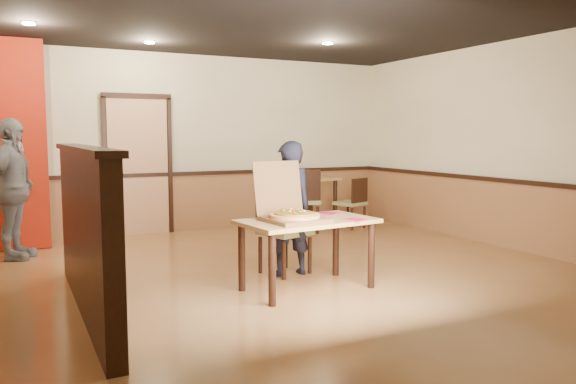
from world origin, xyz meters
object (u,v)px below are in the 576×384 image
condiment (309,174)px  main_table (307,230)px  diner_chair (281,226)px  side_chair_left (303,198)px  side_chair_right (353,201)px  diner (289,209)px  pizza_box (292,213)px  side_table (310,188)px  passerby (13,189)px

condiment → main_table: bearing=-118.7°
diner_chair → side_chair_left: size_ratio=0.95×
diner_chair → side_chair_left: (1.40, 2.11, 0.03)m
side_chair_left → side_chair_right: bearing=-166.2°
side_chair_right → condiment: bearing=-64.8°
diner → pizza_box: diner is taller
diner_chair → main_table: bearing=-111.8°
side_chair_left → diner: 2.65m
main_table → diner: (0.09, 0.60, 0.14)m
side_table → pizza_box: 4.07m
side_chair_left → passerby: 4.07m
side_table → side_chair_right: bearing=-52.2°
side_table → side_chair_left: bearing=-126.9°
diner_chair → side_chair_right: diner_chair is taller
side_chair_right → condiment: size_ratio=6.18×
side_chair_right → condiment: (-0.54, 0.52, 0.43)m
main_table → pizza_box: 0.25m
main_table → diner_chair: (0.06, 0.74, -0.08)m
main_table → side_table: side_table is taller
side_chair_left → side_chair_right: side_chair_left is taller
side_chair_right → diner: (-2.31, -2.27, 0.28)m
main_table → condiment: 3.88m
side_chair_left → side_chair_right: 0.94m
main_table → pizza_box: (-0.18, -0.01, 0.18)m
main_table → side_chair_right: bearing=44.4°
passerby → pizza_box: passerby is taller
passerby → diner: bearing=-105.1°
side_chair_left → passerby: size_ratio=0.57×
side_chair_left → passerby: passerby is taller
side_table → pizza_box: bearing=-121.1°
side_chair_left → condiment: size_ratio=7.38×
side_table → main_table: bearing=-119.0°
side_chair_right → main_table: bearing=29.5°
side_table → condiment: condiment is taller
diner → condiment: size_ratio=10.88×
condiment → passerby: bearing=-172.5°
side_chair_right → pizza_box: (-2.58, -2.88, 0.32)m
passerby → pizza_box: (2.42, -2.81, -0.09)m
pizza_box → side_chair_right: bearing=42.7°
main_table → side_table: size_ratio=1.50×
main_table → side_chair_left: size_ratio=1.39×
main_table → diner: bearing=75.6°
side_chair_left → diner: size_ratio=0.68×
side_chair_right → side_table: (-0.47, 0.61, 0.18)m
main_table → side_chair_right: side_chair_right is taller
diner_chair → side_table: bearing=38.8°
side_chair_left → pizza_box: bearing=73.1°
main_table → diner_chair: 0.75m
side_chair_left → pizza_box: (-1.64, -2.86, 0.23)m
diner_chair → side_chair_right: (2.33, 2.12, -0.06)m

